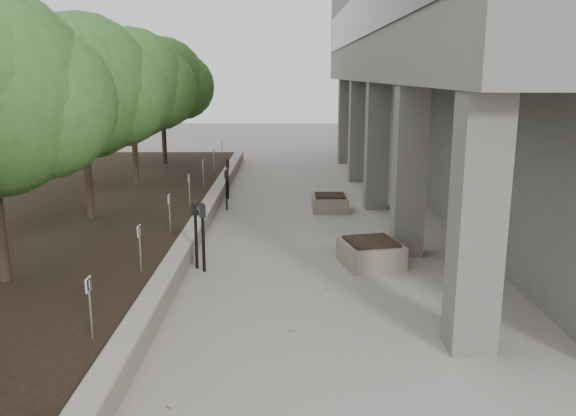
{
  "coord_description": "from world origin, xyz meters",
  "views": [
    {
      "loc": [
        0.53,
        -7.55,
        4.22
      ],
      "look_at": [
        0.57,
        5.94,
        1.15
      ],
      "focal_mm": 36.57,
      "sensor_mm": 36.0,
      "label": 1
    }
  ],
  "objects_px": {
    "crabapple_tree_3": "(84,118)",
    "crabapple_tree_5": "(162,101)",
    "parking_meter_2": "(196,235)",
    "parking_meter_4": "(226,190)",
    "parking_meter_3": "(203,237)",
    "planter_front": "(371,252)",
    "planter_back": "(330,203)",
    "crabapple_tree_4": "(132,107)",
    "parking_meter_5": "(228,179)"
  },
  "relations": [
    {
      "from": "parking_meter_3",
      "to": "planter_front",
      "type": "relative_size",
      "value": 1.24
    },
    {
      "from": "crabapple_tree_5",
      "to": "parking_meter_3",
      "type": "distance_m",
      "value": 13.95
    },
    {
      "from": "crabapple_tree_3",
      "to": "parking_meter_5",
      "type": "bearing_deg",
      "value": 53.41
    },
    {
      "from": "parking_meter_2",
      "to": "planter_front",
      "type": "relative_size",
      "value": 1.23
    },
    {
      "from": "parking_meter_5",
      "to": "crabapple_tree_4",
      "type": "bearing_deg",
      "value": 172.12
    },
    {
      "from": "crabapple_tree_4",
      "to": "parking_meter_5",
      "type": "height_order",
      "value": "crabapple_tree_4"
    },
    {
      "from": "crabapple_tree_3",
      "to": "parking_meter_3",
      "type": "relative_size",
      "value": 3.52
    },
    {
      "from": "parking_meter_3",
      "to": "planter_back",
      "type": "xyz_separation_m",
      "value": [
        3.18,
        5.89,
        -0.51
      ]
    },
    {
      "from": "crabapple_tree_4",
      "to": "parking_meter_2",
      "type": "distance_m",
      "value": 9.05
    },
    {
      "from": "crabapple_tree_3",
      "to": "planter_back",
      "type": "xyz_separation_m",
      "value": [
        6.71,
        2.59,
        -2.86
      ]
    },
    {
      "from": "parking_meter_2",
      "to": "parking_meter_5",
      "type": "relative_size",
      "value": 1.1
    },
    {
      "from": "crabapple_tree_5",
      "to": "parking_meter_4",
      "type": "xyz_separation_m",
      "value": [
        3.43,
        -7.29,
        -2.47
      ]
    },
    {
      "from": "crabapple_tree_5",
      "to": "planter_back",
      "type": "xyz_separation_m",
      "value": [
        6.71,
        -7.41,
        -2.86
      ]
    },
    {
      "from": "crabapple_tree_4",
      "to": "crabapple_tree_5",
      "type": "distance_m",
      "value": 5.0
    },
    {
      "from": "parking_meter_3",
      "to": "planter_front",
      "type": "xyz_separation_m",
      "value": [
        3.72,
        0.46,
        -0.48
      ]
    },
    {
      "from": "parking_meter_3",
      "to": "planter_back",
      "type": "distance_m",
      "value": 6.71
    },
    {
      "from": "crabapple_tree_5",
      "to": "crabapple_tree_3",
      "type": "bearing_deg",
      "value": -90.0
    },
    {
      "from": "crabapple_tree_3",
      "to": "crabapple_tree_5",
      "type": "bearing_deg",
      "value": 90.0
    },
    {
      "from": "crabapple_tree_3",
      "to": "crabapple_tree_4",
      "type": "distance_m",
      "value": 5.0
    },
    {
      "from": "parking_meter_3",
      "to": "parking_meter_5",
      "type": "distance_m",
      "value": 7.75
    },
    {
      "from": "crabapple_tree_3",
      "to": "planter_front",
      "type": "height_order",
      "value": "crabapple_tree_3"
    },
    {
      "from": "crabapple_tree_5",
      "to": "parking_meter_2",
      "type": "distance_m",
      "value": 13.7
    },
    {
      "from": "crabapple_tree_4",
      "to": "planter_back",
      "type": "distance_m",
      "value": 7.68
    },
    {
      "from": "crabapple_tree_4",
      "to": "crabapple_tree_5",
      "type": "height_order",
      "value": "same"
    },
    {
      "from": "parking_meter_4",
      "to": "planter_front",
      "type": "height_order",
      "value": "parking_meter_4"
    },
    {
      "from": "planter_front",
      "to": "crabapple_tree_5",
      "type": "bearing_deg",
      "value": 119.42
    },
    {
      "from": "crabapple_tree_5",
      "to": "parking_meter_3",
      "type": "xyz_separation_m",
      "value": [
        3.52,
        -13.3,
        -2.35
      ]
    },
    {
      "from": "planter_back",
      "to": "parking_meter_3",
      "type": "bearing_deg",
      "value": -118.41
    },
    {
      "from": "planter_front",
      "to": "crabapple_tree_4",
      "type": "bearing_deg",
      "value": 132.73
    },
    {
      "from": "crabapple_tree_3",
      "to": "parking_meter_5",
      "type": "xyz_separation_m",
      "value": [
        3.3,
        4.45,
        -2.42
      ]
    },
    {
      "from": "parking_meter_3",
      "to": "planter_front",
      "type": "height_order",
      "value": "parking_meter_3"
    },
    {
      "from": "crabapple_tree_5",
      "to": "parking_meter_5",
      "type": "distance_m",
      "value": 6.9
    },
    {
      "from": "planter_back",
      "to": "parking_meter_5",
      "type": "bearing_deg",
      "value": 151.38
    },
    {
      "from": "crabapple_tree_3",
      "to": "parking_meter_2",
      "type": "height_order",
      "value": "crabapple_tree_3"
    },
    {
      "from": "crabapple_tree_3",
      "to": "planter_back",
      "type": "height_order",
      "value": "crabapple_tree_3"
    },
    {
      "from": "crabapple_tree_3",
      "to": "parking_meter_5",
      "type": "height_order",
      "value": "crabapple_tree_3"
    },
    {
      "from": "crabapple_tree_4",
      "to": "planter_front",
      "type": "xyz_separation_m",
      "value": [
        7.24,
        -7.84,
        -2.83
      ]
    },
    {
      "from": "crabapple_tree_3",
      "to": "parking_meter_2",
      "type": "bearing_deg",
      "value": -42.75
    },
    {
      "from": "crabapple_tree_4",
      "to": "parking_meter_4",
      "type": "bearing_deg",
      "value": -33.82
    },
    {
      "from": "crabapple_tree_4",
      "to": "crabapple_tree_5",
      "type": "relative_size",
      "value": 1.0
    },
    {
      "from": "planter_back",
      "to": "crabapple_tree_5",
      "type": "bearing_deg",
      "value": 132.14
    },
    {
      "from": "crabapple_tree_5",
      "to": "parking_meter_3",
      "type": "relative_size",
      "value": 3.52
    },
    {
      "from": "parking_meter_2",
      "to": "crabapple_tree_5",
      "type": "bearing_deg",
      "value": 121.46
    },
    {
      "from": "crabapple_tree_4",
      "to": "planter_back",
      "type": "height_order",
      "value": "crabapple_tree_4"
    },
    {
      "from": "crabapple_tree_4",
      "to": "parking_meter_4",
      "type": "height_order",
      "value": "crabapple_tree_4"
    },
    {
      "from": "crabapple_tree_3",
      "to": "parking_meter_4",
      "type": "distance_m",
      "value": 5.02
    },
    {
      "from": "crabapple_tree_3",
      "to": "parking_meter_2",
      "type": "relative_size",
      "value": 3.54
    },
    {
      "from": "crabapple_tree_4",
      "to": "parking_meter_2",
      "type": "xyz_separation_m",
      "value": [
        3.33,
        -8.08,
        -2.35
      ]
    },
    {
      "from": "parking_meter_4",
      "to": "planter_front",
      "type": "distance_m",
      "value": 6.74
    },
    {
      "from": "crabapple_tree_5",
      "to": "parking_meter_3",
      "type": "bearing_deg",
      "value": -75.16
    }
  ]
}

